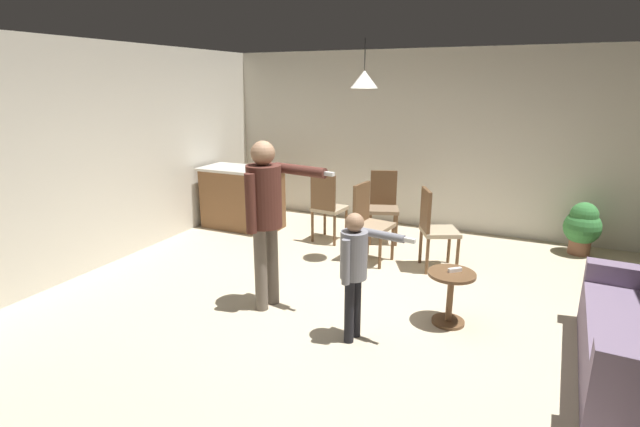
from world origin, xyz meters
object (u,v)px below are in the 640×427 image
(kitchen_counter, at_px, (243,198))
(spare_remote_on_table, at_px, (455,270))
(person_child, at_px, (355,263))
(dining_chair_by_counter, at_px, (369,220))
(person_adult, at_px, (266,207))
(side_table_by_couch, at_px, (450,292))
(dining_chair_near_wall, at_px, (434,226))
(dining_chair_centre_back, at_px, (383,203))
(dining_chair_spare, at_px, (327,205))
(potted_plant_corner, at_px, (582,226))

(kitchen_counter, relative_size, spare_remote_on_table, 9.69)
(person_child, relative_size, spare_remote_on_table, 9.01)
(spare_remote_on_table, bearing_deg, dining_chair_by_counter, 136.00)
(kitchen_counter, bearing_deg, person_adult, -51.30)
(side_table_by_couch, relative_size, dining_chair_near_wall, 0.52)
(kitchen_counter, distance_m, person_child, 3.68)
(dining_chair_by_counter, height_order, dining_chair_near_wall, same)
(dining_chair_by_counter, bearing_deg, person_adult, -8.24)
(dining_chair_by_counter, distance_m, spare_remote_on_table, 1.74)
(person_adult, bearing_deg, dining_chair_centre_back, 179.68)
(person_child, distance_m, dining_chair_spare, 2.66)
(side_table_by_couch, xyz_separation_m, potted_plant_corner, (1.27, 2.63, 0.06))
(dining_chair_spare, relative_size, potted_plant_corner, 1.41)
(person_child, bearing_deg, dining_chair_by_counter, -155.99)
(person_child, bearing_deg, dining_chair_near_wall, -179.74)
(person_adult, height_order, spare_remote_on_table, person_adult)
(side_table_by_couch, relative_size, dining_chair_centre_back, 0.52)
(kitchen_counter, bearing_deg, dining_chair_near_wall, -8.73)
(dining_chair_centre_back, bearing_deg, person_child, 82.74)
(side_table_by_couch, bearing_deg, kitchen_counter, 153.03)
(person_adult, distance_m, spare_remote_on_table, 1.88)
(dining_chair_centre_back, height_order, spare_remote_on_table, dining_chair_centre_back)
(dining_chair_near_wall, distance_m, dining_chair_centre_back, 1.19)
(person_adult, height_order, person_child, person_adult)
(potted_plant_corner, bearing_deg, dining_chair_by_counter, -150.89)
(dining_chair_near_wall, bearing_deg, side_table_by_couch, -7.21)
(kitchen_counter, height_order, dining_chair_by_counter, dining_chair_by_counter)
(side_table_by_couch, relative_size, person_adult, 0.31)
(side_table_by_couch, bearing_deg, dining_chair_centre_back, 121.88)
(side_table_by_couch, distance_m, person_adult, 1.93)
(side_table_by_couch, height_order, potted_plant_corner, potted_plant_corner)
(dining_chair_near_wall, xyz_separation_m, dining_chair_centre_back, (-0.88, 0.79, 0.00))
(potted_plant_corner, relative_size, spare_remote_on_table, 5.45)
(dining_chair_near_wall, bearing_deg, person_adult, -62.83)
(side_table_by_couch, distance_m, dining_chair_centre_back, 2.48)
(dining_chair_near_wall, bearing_deg, dining_chair_centre_back, -157.31)
(kitchen_counter, height_order, dining_chair_centre_back, dining_chair_centre_back)
(person_adult, xyz_separation_m, dining_chair_near_wall, (1.31, 1.71, -0.51))
(kitchen_counter, height_order, person_adult, person_adult)
(dining_chair_near_wall, relative_size, spare_remote_on_table, 7.69)
(side_table_by_couch, height_order, person_adult, person_adult)
(dining_chair_spare, relative_size, spare_remote_on_table, 7.69)
(dining_chair_centre_back, bearing_deg, dining_chair_spare, 11.20)
(person_adult, distance_m, dining_chair_spare, 2.17)
(kitchen_counter, xyz_separation_m, spare_remote_on_table, (3.50, -1.74, 0.06))
(side_table_by_couch, height_order, dining_chair_centre_back, dining_chair_centre_back)
(dining_chair_by_counter, bearing_deg, kitchen_counter, -94.30)
(dining_chair_near_wall, xyz_separation_m, spare_remote_on_table, (0.44, -1.27, -0.01))
(person_adult, bearing_deg, dining_chair_spare, -163.23)
(dining_chair_spare, bearing_deg, dining_chair_near_wall, -8.07)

